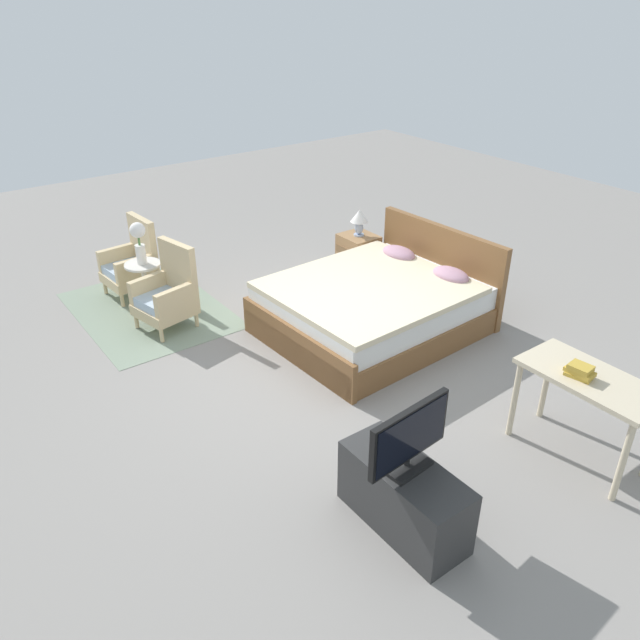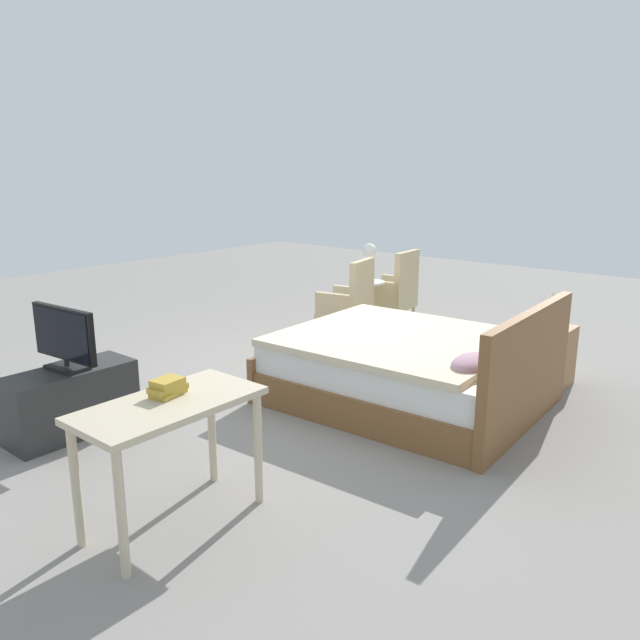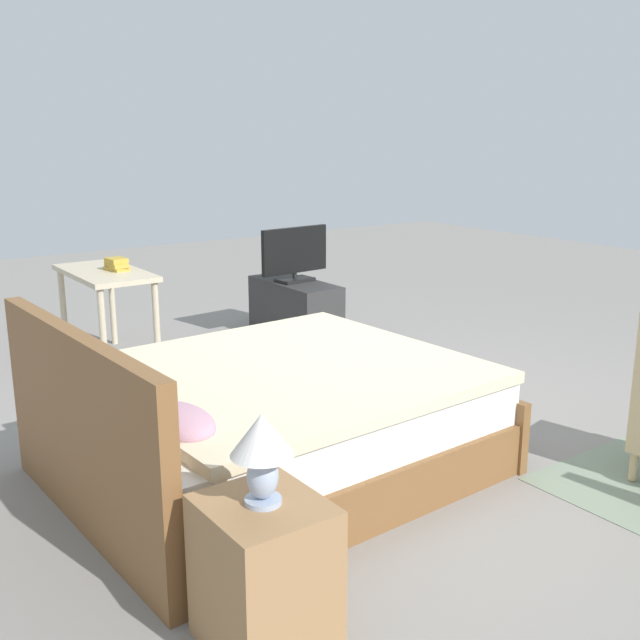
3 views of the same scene
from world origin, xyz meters
name	(u,v)px [view 2 (image 2 of 3)]	position (x,y,z in m)	size (l,w,h in m)	color
ground_plane	(317,385)	(0.00, 0.00, 0.00)	(16.00, 16.00, 0.00)	gray
floor_rug	(368,326)	(-2.10, -0.90, 0.00)	(2.10, 1.50, 0.01)	gray
bed	(412,370)	(-0.19, 0.91, 0.30)	(1.86, 2.22, 0.96)	brown
armchair_by_window_left	(395,291)	(-2.61, -0.84, 0.38)	(0.58, 0.58, 0.92)	#CCB284
armchair_by_window_right	(349,304)	(-1.60, -0.84, 0.38)	(0.64, 0.64, 0.92)	#CCB284
side_table	(369,298)	(-2.10, -0.90, 0.37)	(0.40, 0.40, 0.59)	beige
flower_vase	(369,258)	(-2.10, -0.90, 0.88)	(0.17, 0.17, 0.48)	silver
nightstand	(547,356)	(-1.39, 1.64, 0.28)	(0.44, 0.41, 0.56)	#997047
table_lamp	(552,304)	(-1.39, 1.64, 0.77)	(0.22, 0.22, 0.33)	#9EADC6
tv_stand	(71,401)	(2.02, -0.76, 0.26)	(0.96, 0.40, 0.51)	#2D2D2D
tv_flatscreen	(64,338)	(2.02, -0.76, 0.76)	(0.23, 0.69, 0.48)	black
vanity_desk	(170,420)	(2.29, 0.86, 0.63)	(1.04, 0.52, 0.74)	beige
book_stack	(168,387)	(2.23, 0.78, 0.79)	(0.21, 0.16, 0.10)	#B79333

